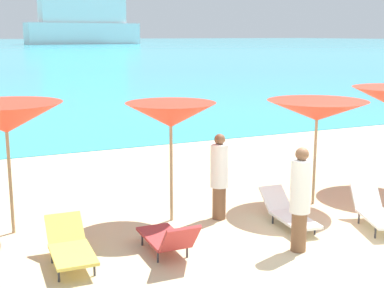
% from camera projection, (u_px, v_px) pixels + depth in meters
% --- Properties ---
extents(ground_plane, '(50.00, 100.00, 0.30)m').
position_uv_depth(ground_plane, '(128.00, 148.00, 17.74)').
color(ground_plane, beige).
extents(umbrella_1, '(2.05, 2.05, 2.40)m').
position_uv_depth(umbrella_1, '(6.00, 118.00, 9.35)').
color(umbrella_1, '#9E7F59').
rests_on(umbrella_1, ground_plane).
extents(umbrella_2, '(1.88, 1.88, 2.31)m').
position_uv_depth(umbrella_2, '(171.00, 115.00, 10.03)').
color(umbrella_2, '#9E7F59').
rests_on(umbrella_2, ground_plane).
extents(umbrella_3, '(2.29, 2.29, 2.23)m').
position_uv_depth(umbrella_3, '(317.00, 111.00, 11.05)').
color(umbrella_3, '#9E7F59').
rests_on(umbrella_3, ground_plane).
extents(lounge_chair_0, '(0.61, 1.51, 0.72)m').
position_uv_depth(lounge_chair_0, '(168.00, 238.00, 8.70)').
color(lounge_chair_0, '#A53333').
rests_on(lounge_chair_0, ground_plane).
extents(lounge_chair_1, '(1.02, 1.57, 0.69)m').
position_uv_depth(lounge_chair_1, '(376.00, 211.00, 10.03)').
color(lounge_chair_1, white).
rests_on(lounge_chair_1, ground_plane).
extents(lounge_chair_3, '(0.67, 1.48, 0.64)m').
position_uv_depth(lounge_chair_3, '(70.00, 245.00, 8.37)').
color(lounge_chair_3, '#D8BF4C').
rests_on(lounge_chair_3, ground_plane).
extents(lounge_chair_6, '(0.66, 1.61, 0.58)m').
position_uv_depth(lounge_chair_6, '(288.00, 212.00, 10.12)').
color(lounge_chair_6, white).
rests_on(lounge_chair_6, ground_plane).
extents(beachgoer_0, '(0.34, 0.34, 1.77)m').
position_uv_depth(beachgoer_0, '(300.00, 197.00, 8.78)').
color(beachgoer_0, brown).
rests_on(beachgoer_0, ground_plane).
extents(beachgoer_3, '(0.35, 0.35, 1.70)m').
position_uv_depth(beachgoer_3, '(219.00, 175.00, 10.35)').
color(beachgoer_3, brown).
rests_on(beachgoer_3, ground_plane).
extents(cruise_ship, '(42.86, 12.43, 23.89)m').
position_uv_depth(cruise_ship, '(83.00, 19.00, 196.92)').
color(cruise_ship, white).
rests_on(cruise_ship, ocean_water).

